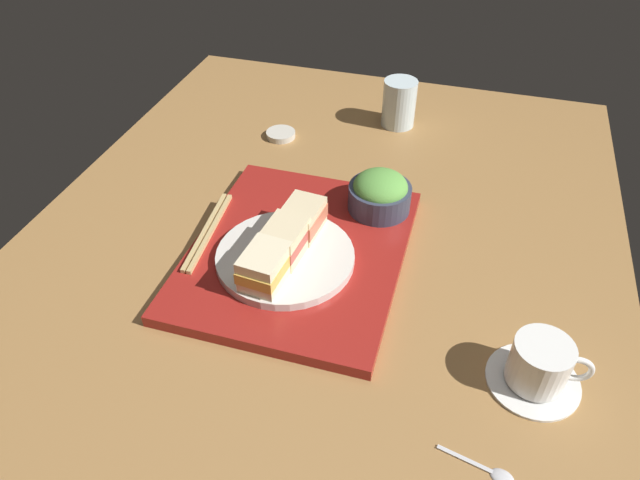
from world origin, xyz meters
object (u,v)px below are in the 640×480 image
Objects in this scene: chopsticks_pair at (209,230)px; teaspoon at (492,471)px; sandwich_middle at (284,241)px; small_sauce_dish at (281,134)px; sandwich_far at (265,267)px; sandwich_plate at (285,257)px; drinking_glass at (399,103)px; salad_bowl at (380,193)px; sandwich_near at (302,218)px; coffee_cup at (539,366)px.

chopsticks_pair is 55.93cm from teaspoon.
sandwich_middle is 41.24cm from small_sauce_dish.
chopsticks_pair is at bearing -124.26° from sandwich_far.
chopsticks_pair is (-2.99, -14.47, -0.34)cm from sandwich_plate.
small_sauce_dish is (12.33, -22.70, -4.43)cm from drinking_glass.
teaspoon is at bearing 27.83° from salad_bowl.
drinking_glass is (-47.63, 22.85, 2.72)cm from chopsticks_pair.
sandwich_near is at bearing 102.22° from chopsticks_pair.
coffee_cup reaches higher than small_sauce_dish.
sandwich_middle is 0.66× the size of coffee_cup.
sandwich_far is at bearing -27.09° from salad_bowl.
coffee_cup reaches higher than sandwich_plate.
sandwich_near is at bearing 172.53° from sandwich_far.
sandwich_near reaches higher than sandwich_plate.
drinking_glass reaches higher than sandwich_far.
salad_bowl is (-17.27, 11.23, -0.77)cm from sandwich_middle.
salad_bowl is at bearing 136.52° from sandwich_near.
sandwich_middle reaches higher than teaspoon.
drinking_glass reaches higher than sandwich_near.
teaspoon is (14.29, -4.39, -2.95)cm from coffee_cup.
coffee_cup is at bearing 43.50° from salad_bowl.
sandwich_plate is at bearing -106.17° from coffee_cup.
sandwich_plate is 2.34× the size of teaspoon.
sandwich_far is at bearing -7.47° from sandwich_middle.
sandwich_near is at bearing -9.68° from drinking_glass.
sandwich_near is 0.96× the size of sandwich_far.
teaspoon is at bearing 18.44° from drinking_glass.
salad_bowl reaches higher than sandwich_near.
salad_bowl is (-10.97, 10.40, -0.51)cm from sandwich_near.
teaspoon is (63.63, 48.03, -0.26)cm from small_sauce_dish.
sandwich_near is (-6.30, 0.83, 3.12)cm from sandwich_plate.
salad_bowl is at bearing 146.97° from sandwich_plate.
salad_bowl reaches higher than chopsticks_pair.
sandwich_near is 44.97cm from drinking_glass.
sandwich_far is 0.67× the size of coffee_cup.
small_sauce_dish is (-35.30, 0.15, -1.71)cm from chopsticks_pair.
sandwich_far reaches higher than chopsticks_pair.
sandwich_far reaches higher than coffee_cup.
sandwich_plate is at bearing 20.50° from small_sauce_dish.
chopsticks_pair is at bearing -101.68° from sandwich_middle.
small_sauce_dish is at bearing -133.27° from coffee_cup.
salad_bowl is 33.41cm from small_sauce_dish.
sandwich_plate is 1.70× the size of coffee_cup.
teaspoon is at bearing -17.07° from coffee_cup.
drinking_glass is 1.09× the size of teaspoon.
sandwich_far is at bearing -7.47° from sandwich_plate.
salad_bowl is (-17.27, 11.23, 2.61)cm from sandwich_plate.
sandwich_plate is 40.93cm from small_sauce_dish.
coffee_cup is (17.35, 37.28, -2.49)cm from sandwich_near.
sandwich_plate is 14.78cm from chopsticks_pair.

